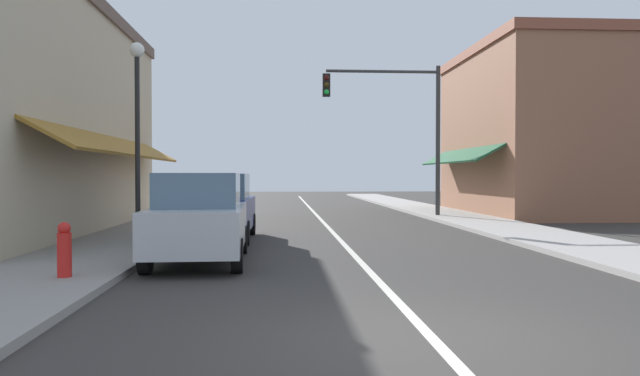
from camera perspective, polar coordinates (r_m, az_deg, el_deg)
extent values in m
plane|color=#33302D|center=(24.29, -0.02, -2.88)|extent=(80.00, 80.00, 0.00)
cube|color=gray|center=(24.54, -12.96, -2.73)|extent=(2.60, 56.00, 0.12)
cube|color=#A39E99|center=(25.25, 12.54, -2.61)|extent=(2.60, 56.00, 0.12)
cube|color=silver|center=(24.29, -0.02, -2.87)|extent=(0.14, 52.00, 0.01)
cube|color=#BCAD8E|center=(19.78, -26.73, 5.45)|extent=(4.94, 14.00, 6.47)
cube|color=brown|center=(20.33, -26.83, 15.15)|extent=(5.14, 14.20, 0.40)
cube|color=slate|center=(18.92, -19.94, 0.14)|extent=(0.08, 10.64, 1.80)
cube|color=olive|center=(18.78, -18.17, 3.81)|extent=(1.27, 11.76, 0.73)
cube|color=slate|center=(16.25, -23.10, 11.51)|extent=(0.08, 1.10, 1.30)
cube|color=slate|center=(22.09, -17.76, 8.78)|extent=(0.08, 1.10, 1.30)
cube|color=#8E5B42|center=(28.53, 19.41, 4.63)|extent=(5.63, 10.00, 6.94)
cube|color=brown|center=(28.99, 19.46, 11.89)|extent=(5.83, 10.20, 0.40)
cube|color=slate|center=(27.51, 14.10, 0.48)|extent=(0.08, 7.60, 1.80)
cube|color=#194C2D|center=(27.34, 12.90, 3.00)|extent=(1.27, 8.40, 0.73)
cube|color=slate|center=(25.64, 15.67, 8.48)|extent=(0.08, 1.10, 1.30)
cube|color=slate|center=(29.79, 12.82, 7.47)|extent=(0.08, 1.10, 1.30)
cube|color=#B7BABF|center=(12.21, -11.24, -3.60)|extent=(1.82, 4.14, 0.80)
cube|color=slate|center=(12.07, -11.30, -0.18)|extent=(1.57, 2.04, 0.66)
cylinder|color=black|center=(13.68, -13.95, -4.78)|extent=(0.22, 0.62, 0.62)
cylinder|color=black|center=(13.54, -7.29, -4.82)|extent=(0.22, 0.62, 0.62)
cylinder|color=black|center=(11.03, -16.08, -6.22)|extent=(0.22, 0.62, 0.62)
cylinder|color=black|center=(10.85, -7.79, -6.31)|extent=(0.22, 0.62, 0.62)
cube|color=navy|center=(16.41, -9.47, -2.37)|extent=(1.77, 4.12, 0.80)
cube|color=slate|center=(16.29, -9.52, 0.17)|extent=(1.55, 2.02, 0.66)
cylinder|color=black|center=(17.88, -11.51, -3.37)|extent=(0.21, 0.62, 0.62)
cylinder|color=black|center=(17.72, -6.43, -3.39)|extent=(0.21, 0.62, 0.62)
cylinder|color=black|center=(15.22, -13.00, -4.17)|extent=(0.21, 0.62, 0.62)
cylinder|color=black|center=(15.03, -7.03, -4.22)|extent=(0.21, 0.62, 0.62)
cylinder|color=#333333|center=(25.09, 11.01, 4.26)|extent=(0.18, 0.18, 6.15)
cylinder|color=#333333|center=(24.92, 5.88, 10.83)|extent=(4.55, 0.12, 0.12)
cube|color=black|center=(24.37, 0.60, 9.62)|extent=(0.30, 0.24, 0.90)
sphere|color=#420F0F|center=(24.29, 0.62, 10.32)|extent=(0.20, 0.20, 0.20)
sphere|color=#3D2D0C|center=(24.25, 0.62, 9.67)|extent=(0.20, 0.20, 0.20)
sphere|color=green|center=(24.21, 0.62, 9.01)|extent=(0.20, 0.20, 0.20)
cylinder|color=black|center=(15.47, -16.76, 3.27)|extent=(0.12, 0.12, 4.60)
sphere|color=white|center=(15.75, -16.81, 12.31)|extent=(0.36, 0.36, 0.36)
cylinder|color=red|center=(10.44, -22.87, -5.81)|extent=(0.22, 0.22, 0.70)
sphere|color=red|center=(10.40, -22.89, -3.51)|extent=(0.20, 0.20, 0.20)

